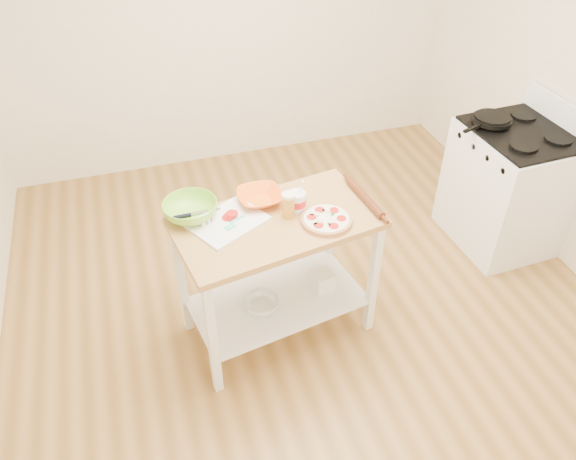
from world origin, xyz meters
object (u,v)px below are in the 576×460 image
at_px(skillet, 491,120).
at_px(spatula, 234,222).
at_px(orange_bowl, 260,197).
at_px(rolling_pin, 365,198).
at_px(pizza, 326,219).
at_px(yogurt_tub, 297,202).
at_px(shelf_glass_bowl, 261,304).
at_px(prep_island, 277,254).
at_px(beer_pint, 288,205).
at_px(shelf_bin, 323,280).
at_px(gas_stove, 507,187).
at_px(green_bowl, 190,210).
at_px(cutting_board, 227,221).
at_px(knife, 191,215).

distance_m(skillet, spatula, 2.05).
bearing_deg(orange_bowl, rolling_pin, -16.74).
xyz_separation_m(pizza, spatula, (-0.50, 0.13, 0.00)).
xyz_separation_m(yogurt_tub, shelf_glass_bowl, (-0.26, -0.10, -0.67)).
bearing_deg(rolling_pin, pizza, -157.81).
height_order(prep_island, spatula, spatula).
xyz_separation_m(beer_pint, shelf_bin, (0.23, 0.00, -0.65)).
xyz_separation_m(orange_bowl, rolling_pin, (0.59, -0.18, -0.01)).
distance_m(yogurt_tub, rolling_pin, 0.41).
height_order(gas_stove, orange_bowl, gas_stove).
bearing_deg(green_bowl, rolling_pin, -8.89).
xyz_separation_m(cutting_board, rolling_pin, (0.82, -0.04, 0.02)).
relative_size(knife, rolling_pin, 0.68).
xyz_separation_m(rolling_pin, shelf_bin, (-0.24, -0.00, -0.60)).
xyz_separation_m(knife, shelf_glass_bowl, (0.34, -0.21, -0.62)).
height_order(gas_stove, shelf_glass_bowl, gas_stove).
bearing_deg(shelf_bin, green_bowl, 168.27).
height_order(spatula, shelf_bin, spatula).
height_order(gas_stove, yogurt_tub, yogurt_tub).
height_order(gas_stove, green_bowl, gas_stove).
xyz_separation_m(spatula, beer_pint, (0.31, -0.01, 0.06)).
distance_m(gas_stove, skillet, 0.55).
height_order(gas_stove, pizza, gas_stove).
distance_m(cutting_board, yogurt_tub, 0.42).
height_order(knife, green_bowl, green_bowl).
xyz_separation_m(spatula, shelf_glass_bowl, (0.12, -0.07, -0.62)).
bearing_deg(skillet, yogurt_tub, 178.26).
bearing_deg(rolling_pin, skillet, 24.31).
height_order(knife, shelf_bin, knife).
distance_m(cutting_board, orange_bowl, 0.27).
bearing_deg(knife, yogurt_tub, -11.02).
relative_size(pizza, orange_bowl, 1.12).
relative_size(pizza, spatula, 2.19).
bearing_deg(cutting_board, orange_bowl, 2.78).
distance_m(green_bowl, shelf_glass_bowl, 0.77).
relative_size(yogurt_tub, rolling_pin, 0.54).
height_order(yogurt_tub, shelf_glass_bowl, yogurt_tub).
xyz_separation_m(cutting_board, orange_bowl, (0.23, 0.14, 0.02)).
relative_size(gas_stove, spatula, 8.35).
height_order(skillet, green_bowl, green_bowl).
xyz_separation_m(green_bowl, yogurt_tub, (0.60, -0.12, 0.01)).
relative_size(prep_island, rolling_pin, 3.12).
distance_m(gas_stove, rolling_pin, 1.48).
xyz_separation_m(prep_island, shelf_bin, (0.31, 0.02, -0.32)).
bearing_deg(pizza, knife, 159.42).
distance_m(skillet, rolling_pin, 1.31).
relative_size(cutting_board, rolling_pin, 1.25).
xyz_separation_m(cutting_board, green_bowl, (-0.18, 0.11, 0.04)).
height_order(prep_island, gas_stove, gas_stove).
distance_m(knife, yogurt_tub, 0.61).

